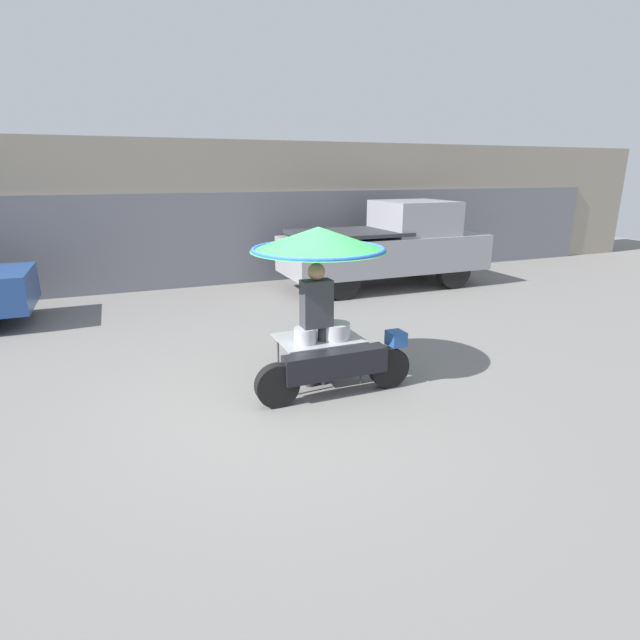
{
  "coord_description": "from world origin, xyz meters",
  "views": [
    {
      "loc": [
        -1.84,
        -5.31,
        2.66
      ],
      "look_at": [
        0.48,
        0.36,
        0.84
      ],
      "focal_mm": 28.0,
      "sensor_mm": 36.0,
      "label": 1
    }
  ],
  "objects": [
    {
      "name": "ground_plane",
      "position": [
        0.0,
        0.0,
        0.0
      ],
      "size": [
        36.0,
        36.0,
        0.0
      ],
      "primitive_type": "plane",
      "color": "slate"
    },
    {
      "name": "shopfront_building",
      "position": [
        0.0,
        7.74,
        1.68
      ],
      "size": [
        28.0,
        2.06,
        3.39
      ],
      "color": "gray",
      "rests_on": "ground"
    },
    {
      "name": "vendor_motorcycle_cart",
      "position": [
        0.48,
        0.33,
        1.53
      ],
      "size": [
        2.02,
        1.7,
        2.02
      ],
      "color": "black",
      "rests_on": "ground"
    },
    {
      "name": "vendor_person",
      "position": [
        0.39,
        0.27,
        0.9
      ],
      "size": [
        0.38,
        0.22,
        1.6
      ],
      "color": "#2D2D33",
      "rests_on": "ground"
    },
    {
      "name": "pickup_truck",
      "position": [
        4.16,
        5.04,
        0.98
      ],
      "size": [
        4.84,
        1.84,
        2.01
      ],
      "color": "black",
      "rests_on": "ground"
    }
  ]
}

